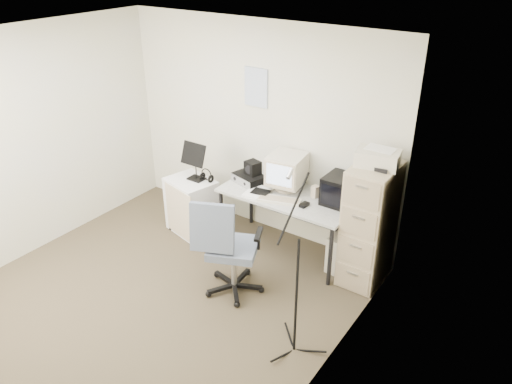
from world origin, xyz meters
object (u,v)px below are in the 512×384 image
Objects in this scene: side_cart at (192,205)px; desk at (287,223)px; filing_cabinet at (369,225)px; office_chair at (233,246)px.

desk is at bearing 26.21° from side_cart.
office_chair is at bearing -136.85° from filing_cabinet.
office_chair is 1.54× the size of side_cart.
office_chair is at bearing -94.02° from desk.
side_cart is (-1.13, 0.66, -0.18)m from office_chair.
filing_cabinet is 2.18m from side_cart.
desk is 0.94m from office_chair.
desk is (-0.95, -0.03, -0.29)m from filing_cabinet.
office_chair is 1.32m from side_cart.
filing_cabinet reaches higher than desk.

